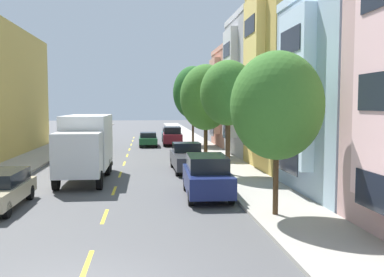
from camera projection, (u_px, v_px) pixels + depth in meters
name	position (u px, v px, depth m)	size (l,w,h in m)	color
ground_plane	(129.00, 152.00, 39.29)	(160.00, 160.00, 0.00)	#4C4C4F
sidewalk_left	(43.00, 154.00, 36.56)	(3.20, 120.00, 0.14)	#A39E93
sidewalk_right	(209.00, 152.00, 38.05)	(3.20, 120.00, 0.14)	#A39E93
lane_centerline_dashes	(126.00, 159.00, 33.84)	(0.14, 47.20, 0.01)	yellow
townhouse_third_mustard	(352.00, 79.00, 28.30)	(13.50, 7.68, 12.22)	tan
townhouse_fourth_dove_grey	(300.00, 89.00, 36.06)	(12.16, 7.68, 11.55)	#A8A8AD
townhouse_fifth_terracotta	(269.00, 100.00, 43.90)	(11.55, 7.68, 9.91)	#B27560
street_tree_nearest	(277.00, 106.00, 15.96)	(3.44, 3.44, 6.08)	#47331E
street_tree_second	(228.00, 93.00, 25.38)	(3.29, 3.29, 6.72)	#47331E
street_tree_third	(206.00, 97.00, 34.87)	(4.17, 4.17, 7.35)	#47331E
street_tree_farthest	(193.00, 93.00, 44.29)	(4.09, 4.09, 8.05)	#47331E
delivery_box_truck	(86.00, 144.00, 24.63)	(2.41, 7.71, 3.63)	white
parked_sedan_silver	(68.00, 152.00, 32.22)	(1.87, 4.53, 1.43)	#B2B5BA
parked_suv_navy	(207.00, 176.00, 19.91)	(2.08, 4.85, 1.93)	navy
parked_wagon_teal	(170.00, 134.00, 51.62)	(1.94, 4.75, 1.50)	#195B60
parked_suv_black	(82.00, 140.00, 40.25)	(2.02, 4.83, 1.93)	black
parked_wagon_white	(98.00, 132.00, 54.57)	(1.90, 4.73, 1.50)	silver
parked_pickup_charcoal	(188.00, 158.00, 27.89)	(2.12, 5.34, 1.73)	#333338
parked_suv_burgundy	(172.00, 136.00, 45.67)	(2.08, 4.85, 1.93)	maroon
parked_wagon_champagne	(0.00, 189.00, 17.79)	(1.88, 4.72, 1.50)	tan
moving_forest_sedan	(148.00, 139.00, 44.38)	(1.80, 4.50, 1.43)	#194C28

